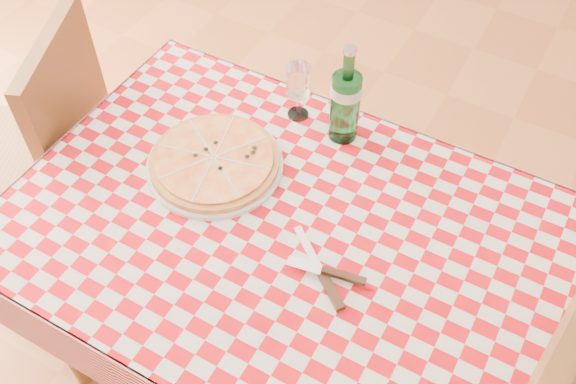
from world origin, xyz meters
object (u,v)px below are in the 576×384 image
Objects in this scene: dining_table at (283,253)px; water_bottle at (346,94)px; pizza_plate at (214,161)px; chair_far at (50,145)px; wine_glass at (298,92)px.

dining_table is 0.42m from water_bottle.
pizza_plate is at bearing -131.71° from water_bottle.
dining_table is 1.27× the size of chair_far.
water_bottle is at bearing 175.78° from chair_far.
pizza_plate is (-0.25, 0.09, 0.12)m from dining_table.
water_bottle reaches higher than dining_table.
pizza_plate is 0.37m from water_bottle.
pizza_plate is (0.61, 0.02, 0.24)m from chair_far.
dining_table is at bearing -66.48° from wine_glass.
dining_table is 3.47× the size of pizza_plate.
water_bottle is (0.23, 0.26, 0.12)m from pizza_plate.
chair_far is 0.96m from water_bottle.
wine_glass is at bearing 113.52° from dining_table.
water_bottle reaches higher than chair_far.
chair_far reaches higher than wine_glass.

